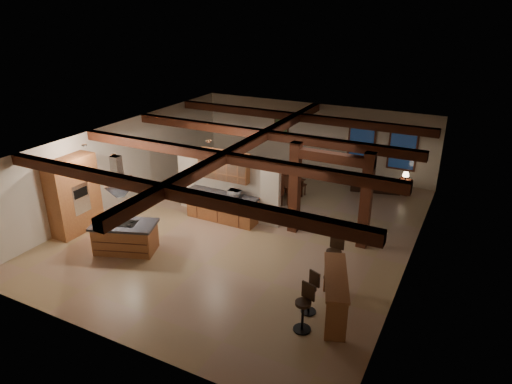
{
  "coord_description": "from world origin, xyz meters",
  "views": [
    {
      "loc": [
        6.24,
        -11.52,
        6.73
      ],
      "look_at": [
        0.07,
        0.5,
        1.06
      ],
      "focal_mm": 32.0,
      "sensor_mm": 36.0,
      "label": 1
    }
  ],
  "objects_px": {
    "sofa": "(375,184)",
    "bar_counter": "(335,288)",
    "kitchen_island": "(125,237)",
    "dining_table": "(274,187)"
  },
  "relations": [
    {
      "from": "kitchen_island",
      "to": "sofa",
      "type": "distance_m",
      "value": 9.55
    },
    {
      "from": "dining_table",
      "to": "bar_counter",
      "type": "distance_m",
      "value": 7.12
    },
    {
      "from": "kitchen_island",
      "to": "bar_counter",
      "type": "height_order",
      "value": "bar_counter"
    },
    {
      "from": "kitchen_island",
      "to": "dining_table",
      "type": "height_order",
      "value": "kitchen_island"
    },
    {
      "from": "sofa",
      "to": "dining_table",
      "type": "bearing_deg",
      "value": 20.48
    },
    {
      "from": "sofa",
      "to": "bar_counter",
      "type": "relative_size",
      "value": 0.9
    },
    {
      "from": "sofa",
      "to": "kitchen_island",
      "type": "bearing_deg",
      "value": 41.81
    },
    {
      "from": "kitchen_island",
      "to": "dining_table",
      "type": "distance_m",
      "value": 6.04
    },
    {
      "from": "dining_table",
      "to": "bar_counter",
      "type": "relative_size",
      "value": 0.97
    },
    {
      "from": "kitchen_island",
      "to": "dining_table",
      "type": "relative_size",
      "value": 1.01
    }
  ]
}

